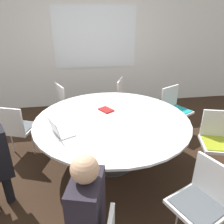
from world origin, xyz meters
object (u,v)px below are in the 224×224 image
Objects in this scene: chair_2 at (203,198)px; spiral_notebook at (106,110)px; chair_7 at (16,126)px; person_1 at (85,212)px; chair_5 at (126,97)px; chair_4 at (174,107)px; chair_3 at (218,138)px; laptop at (59,131)px; chair_6 at (67,101)px.

spiral_notebook is (-0.68, 1.57, 0.23)m from chair_2.
person_1 reaches higher than chair_7.
chair_2 is 1.00× the size of chair_5.
person_1 reaches higher than chair_4.
chair_4 reaches higher than spiral_notebook.
chair_3 is 2.10m from laptop.
person_1 reaches higher than spiral_notebook.
chair_4 is 1.00× the size of chair_7.
chair_6 is at bearing -44.00° from chair_4.
chair_5 reaches higher than spiral_notebook.
chair_7 is 2.45× the size of laptop.
person_1 is 1.76m from spiral_notebook.
chair_2 is 1.09m from person_1.
person_1 reaches higher than chair_2.
laptop is at bearing -12.29° from chair_5.
chair_3 and chair_4 have the same top height.
person_1 reaches higher than laptop.
chair_2 is 1.73m from spiral_notebook.
chair_6 is (-1.15, -0.07, 0.00)m from chair_5.
chair_3 is at bearing 27.18° from chair_6.
chair_4 and chair_6 have the same top height.
chair_5 is at bearing 69.09° from chair_6.
chair_2 is 1.00× the size of chair_7.
chair_5 is 1.23m from spiral_notebook.
chair_6 is (-1.29, 2.58, 0.00)m from chair_2.
chair_5 is at bearing -67.59° from chair_4.
chair_2 is at bearing -151.57° from laptop.
chair_2 is at bearing -20.69° from chair_7.
person_1 is (-1.67, -2.17, 0.19)m from chair_4.
chair_6 is 3.39× the size of spiral_notebook.
chair_3 and chair_6 have the same top height.
person_1 is at bearing 4.49° from chair_5.
person_1 is 1.15m from laptop.
person_1 is at bearing -19.60° from chair_6.
chair_3 is 2.88m from chair_7.
chair_5 is 1.15m from chair_6.
laptop reaches higher than spiral_notebook.
chair_6 is 2.74m from person_1.
spiral_notebook is at bearing 13.53° from chair_7.
chair_2 is 0.71× the size of person_1.
person_1 is at bearing 167.53° from laptop.
chair_3 reaches higher than spiral_notebook.
chair_7 is 3.39× the size of spiral_notebook.
chair_4 is at bearing 19.32° from spiral_notebook.
chair_5 is at bearing -20.53° from chair_2.
chair_2 is 2.11m from chair_4.
chair_4 is 1.39m from spiral_notebook.
chair_4 is 2.64m from chair_7.
chair_7 is at bearing -40.72° from chair_5.
chair_3 is 1.59m from spiral_notebook.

